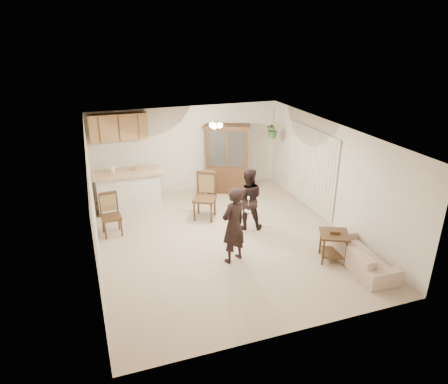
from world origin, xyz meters
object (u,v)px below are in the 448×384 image
object	(u,v)px
china_hutch	(227,160)
side_table	(333,246)
adult	(233,222)
chair_hutch_left	(205,206)
sofa	(363,250)
chair_hutch_right	(206,190)
child	(248,202)
chair_bar	(112,223)

from	to	relation	value
china_hutch	side_table	distance (m)	4.44
adult	chair_hutch_left	world-z (taller)	adult
adult	side_table	size ratio (longest dim) A/B	2.38
sofa	adult	bearing A→B (deg)	70.03
china_hutch	chair_hutch_left	size ratio (longest dim) A/B	1.68
adult	chair_hutch_left	xyz separation A→B (m)	(0.01, 2.13, -0.56)
chair_hutch_left	chair_hutch_right	xyz separation A→B (m)	(0.39, 1.17, -0.07)
child	chair_hutch_left	xyz separation A→B (m)	(-0.83, 0.85, -0.34)
sofa	chair_hutch_right	bearing A→B (deg)	28.32
child	chair_hutch_right	size ratio (longest dim) A/B	1.43
adult	chair_hutch_left	bearing A→B (deg)	-114.21
china_hutch	chair_bar	world-z (taller)	china_hutch
china_hutch	side_table	size ratio (longest dim) A/B	2.65
side_table	chair_hutch_right	distance (m)	4.26
chair_hutch_left	chair_hutch_right	bearing A→B (deg)	101.18
sofa	chair_bar	bearing A→B (deg)	60.65
side_table	chair_bar	bearing A→B (deg)	148.24
china_hutch	chair_hutch_left	distance (m)	2.02
side_table	chair_bar	world-z (taller)	chair_bar
side_table	chair_hutch_left	size ratio (longest dim) A/B	0.63
chair_hutch_right	sofa	bearing A→B (deg)	110.52
adult	child	bearing A→B (deg)	-147.07
chair_bar	chair_hutch_left	xyz separation A→B (m)	(2.31, 0.14, 0.05)
chair_hutch_left	child	bearing A→B (deg)	-16.21
chair_hutch_left	sofa	bearing A→B (deg)	-23.52
chair_bar	chair_hutch_right	distance (m)	2.99
sofa	china_hutch	bearing A→B (deg)	18.40
china_hutch	chair_hutch_right	bearing A→B (deg)	-131.06
sofa	china_hutch	distance (m)	4.90
china_hutch	chair_hutch_right	world-z (taller)	china_hutch
child	chair_hutch_right	distance (m)	2.11
chair_hutch_right	chair_hutch_left	bearing A→B (deg)	67.48
adult	chair_bar	size ratio (longest dim) A/B	1.78
child	side_table	xyz separation A→B (m)	(1.14, -1.94, -0.35)
adult	child	xyz separation A→B (m)	(0.83, 1.28, -0.22)
child	chair_bar	distance (m)	3.24
side_table	sofa	bearing A→B (deg)	-41.89
adult	side_table	xyz separation A→B (m)	(1.97, -0.65, -0.58)
sofa	adult	world-z (taller)	adult
china_hutch	chair_bar	bearing A→B (deg)	-130.28
sofa	chair_bar	size ratio (longest dim) A/B	1.86
chair_bar	child	bearing A→B (deg)	-17.44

